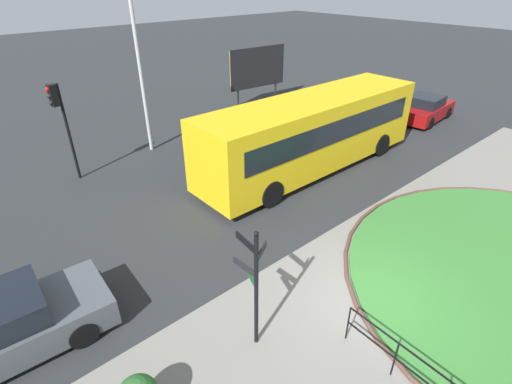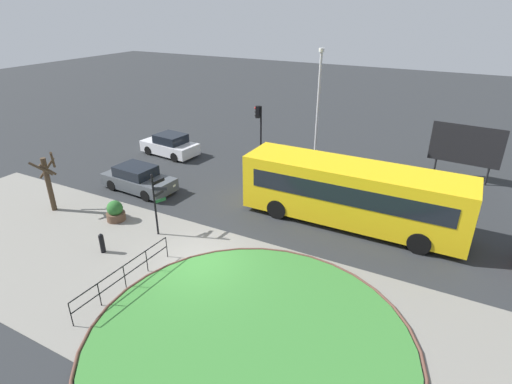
# 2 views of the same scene
# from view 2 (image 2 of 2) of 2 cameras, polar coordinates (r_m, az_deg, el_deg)

# --- Properties ---
(ground) EXTENTS (120.00, 120.00, 0.00)m
(ground) POSITION_cam_2_polar(r_m,az_deg,el_deg) (17.28, -7.95, -9.86)
(ground) COLOR #282B2D
(sidewalk_paving) EXTENTS (32.00, 8.69, 0.02)m
(sidewalk_paving) POSITION_cam_2_polar(r_m,az_deg,el_deg) (16.24, -11.40, -12.70)
(sidewalk_paving) COLOR gray
(sidewalk_paving) RESTS_ON ground
(grass_island) EXTENTS (10.40, 10.40, 0.10)m
(grass_island) POSITION_cam_2_polar(r_m,az_deg,el_deg) (13.78, -0.87, -20.10)
(grass_island) COLOR #387A33
(grass_island) RESTS_ON ground
(grass_kerb_ring) EXTENTS (10.71, 10.71, 0.11)m
(grass_kerb_ring) POSITION_cam_2_polar(r_m,az_deg,el_deg) (13.78, -0.87, -20.08)
(grass_kerb_ring) COLOR brown
(grass_kerb_ring) RESTS_ON ground
(signpost_directional) EXTENTS (0.58, 0.76, 3.04)m
(signpost_directional) POSITION_cam_2_polar(r_m,az_deg,el_deg) (18.83, -13.78, -1.11)
(signpost_directional) COLOR black
(signpost_directional) RESTS_ON ground
(bollard_foreground) EXTENTS (0.22, 0.22, 0.93)m
(bollard_foreground) POSITION_cam_2_polar(r_m,az_deg,el_deg) (18.73, -20.80, -6.69)
(bollard_foreground) COLOR black
(bollard_foreground) RESTS_ON ground
(railing_grass_edge) EXTENTS (0.19, 4.74, 0.99)m
(railing_grass_edge) POSITION_cam_2_polar(r_m,az_deg,el_deg) (16.22, -18.02, -10.85)
(railing_grass_edge) COLOR black
(railing_grass_edge) RESTS_ON ground
(bus_yellow) EXTENTS (10.52, 2.67, 2.99)m
(bus_yellow) POSITION_cam_2_polar(r_m,az_deg,el_deg) (19.78, 13.36, -0.17)
(bus_yellow) COLOR yellow
(bus_yellow) RESTS_ON ground
(car_near_lane) EXTENTS (4.21, 2.22, 1.52)m
(car_near_lane) POSITION_cam_2_polar(r_m,az_deg,el_deg) (29.35, -11.97, 6.42)
(car_near_lane) COLOR silver
(car_near_lane) RESTS_ON ground
(car_far_lane) EXTENTS (4.40, 2.08, 1.44)m
(car_far_lane) POSITION_cam_2_polar(r_m,az_deg,el_deg) (24.14, -16.18, 1.75)
(car_far_lane) COLOR #474C51
(car_far_lane) RESTS_ON ground
(traffic_light_near) EXTENTS (0.49, 0.30, 3.80)m
(traffic_light_near) POSITION_cam_2_polar(r_m,az_deg,el_deg) (26.84, 0.41, 9.87)
(traffic_light_near) COLOR black
(traffic_light_near) RESTS_ON ground
(lamppost_tall) EXTENTS (0.32, 0.32, 7.42)m
(lamppost_tall) POSITION_cam_2_polar(r_m,az_deg,el_deg) (25.77, 8.69, 11.74)
(lamppost_tall) COLOR #B7B7BC
(lamppost_tall) RESTS_ON ground
(billboard_left) EXTENTS (3.96, 0.45, 3.42)m
(billboard_left) POSITION_cam_2_polar(r_m,az_deg,el_deg) (26.98, 27.38, 5.80)
(billboard_left) COLOR black
(billboard_left) RESTS_ON ground
(planter_near_signpost) EXTENTS (0.91, 0.91, 1.06)m
(planter_near_signpost) POSITION_cam_2_polar(r_m,az_deg,el_deg) (21.17, -19.12, -2.64)
(planter_near_signpost) COLOR brown
(planter_near_signpost) RESTS_ON ground
(street_tree_bare) EXTENTS (1.39, 1.41, 3.26)m
(street_tree_bare) POSITION_cam_2_polar(r_m,az_deg,el_deg) (23.00, -27.10, 1.48)
(street_tree_bare) COLOR #423323
(street_tree_bare) RESTS_ON ground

